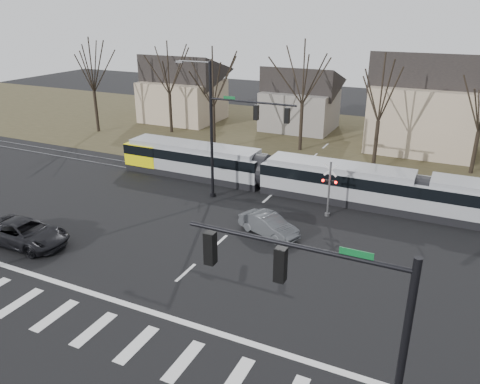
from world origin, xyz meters
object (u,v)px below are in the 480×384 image
at_px(sedan, 269,225).
at_px(suv, 25,233).
at_px(rail_crossing_signal, 329,191).
at_px(tram, 337,180).

height_order(sedan, suv, suv).
xyz_separation_m(sedan, suv, (-13.02, -7.68, 0.09)).
bearing_deg(suv, rail_crossing_signal, -53.42).
relative_size(sedan, rail_crossing_signal, 1.11).
distance_m(tram, sedan, 8.10).
distance_m(tram, suv, 21.76).
bearing_deg(tram, sedan, -106.92).
relative_size(sedan, suv, 0.78).
bearing_deg(tram, suv, -134.96).
xyz_separation_m(tram, suv, (-15.36, -15.39, -0.77)).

